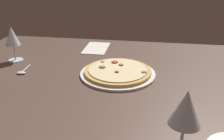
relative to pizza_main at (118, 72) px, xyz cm
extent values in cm
cube|color=brown|center=(4.28, 4.45, -3.20)|extent=(150.00, 110.00, 4.00)
cylinder|color=white|center=(-0.01, 0.03, -0.70)|extent=(32.30, 32.30, 1.00)
cylinder|color=tan|center=(-0.01, 0.03, 0.40)|extent=(28.77, 28.77, 1.20)
cylinder|color=beige|center=(-0.01, 0.03, 1.20)|extent=(25.22, 25.22, 0.40)
ellipsoid|color=#937556|center=(-0.85, -4.52, 1.78)|extent=(2.10, 1.67, 0.77)
ellipsoid|color=#937556|center=(-11.43, 1.55, 1.63)|extent=(2.71, 2.03, 0.46)
ellipsoid|color=#937556|center=(8.05, -7.14, 1.62)|extent=(1.73, 1.28, 0.45)
ellipsoid|color=#AD4733|center=(2.41, -7.35, 1.75)|extent=(3.14, 2.96, 0.70)
ellipsoid|color=#937556|center=(6.88, -0.72, 1.77)|extent=(3.03, 2.34, 0.74)
ellipsoid|color=#AD4733|center=(-0.08, 3.32, 1.71)|extent=(1.79, 1.50, 0.63)
cylinder|color=silver|center=(52.13, -8.80, -1.00)|extent=(7.05, 7.05, 0.40)
cylinder|color=silver|center=(52.13, -8.80, 2.96)|extent=(0.80, 0.80, 7.52)
cone|color=silver|center=(52.13, -8.80, 11.30)|extent=(6.97, 6.97, 9.16)
cone|color=#5B0F19|center=(52.13, -8.80, 8.26)|extent=(2.11, 2.11, 3.09)
cylinder|color=silver|center=(-22.58, 44.38, 3.26)|extent=(0.80, 0.80, 8.13)
cone|color=silver|center=(-22.58, 44.38, 11.87)|extent=(8.25, 8.25, 9.10)
cone|color=#5B0F19|center=(-22.58, 44.38, 9.65)|extent=(3.80, 3.80, 4.65)
cube|color=silver|center=(16.85, -33.53, -1.05)|extent=(12.73, 21.25, 0.30)
ellipsoid|color=silver|center=(41.67, 5.79, -0.70)|extent=(4.11, 2.95, 1.00)
cylinder|color=silver|center=(41.85, 1.17, -0.85)|extent=(1.06, 9.28, 0.70)
camera|label=1|loc=(-13.31, 97.67, 43.79)|focal=40.24mm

